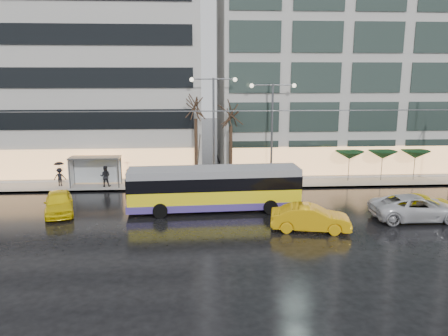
{
  "coord_description": "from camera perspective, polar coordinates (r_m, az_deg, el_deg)",
  "views": [
    {
      "loc": [
        0.49,
        -26.06,
        9.43
      ],
      "look_at": [
        2.51,
        5.0,
        2.74
      ],
      "focal_mm": 35.0,
      "sensor_mm": 36.0,
      "label": 1
    }
  ],
  "objects": [
    {
      "name": "sedan_silver",
      "position": [
        31.54,
        23.81,
        -4.76
      ],
      "size": [
        5.95,
        2.8,
        1.65
      ],
      "primitive_type": "imported",
      "rotation": [
        0.0,
        0.0,
        1.56
      ],
      "color": "silver",
      "rests_on": "ground"
    },
    {
      "name": "building_left",
      "position": [
        48.01,
        -24.48,
        13.14
      ],
      "size": [
        34.0,
        14.0,
        22.0
      ],
      "primitive_type": "cube",
      "color": "#B5B3AD",
      "rests_on": "sidewalk"
    },
    {
      "name": "tree_a",
      "position": [
        37.13,
        -3.73,
        8.5
      ],
      "size": [
        3.2,
        3.2,
        8.4
      ],
      "color": "black",
      "rests_on": "sidewalk"
    },
    {
      "name": "taxi_b",
      "position": [
        27.45,
        11.22,
        -6.43
      ],
      "size": [
        5.06,
        2.56,
        1.59
      ],
      "primitive_type": "imported",
      "rotation": [
        0.0,
        0.0,
        1.38
      ],
      "color": "#F3AF0C",
      "rests_on": "ground"
    },
    {
      "name": "tree_b",
      "position": [
        37.5,
        0.91,
        7.5
      ],
      "size": [
        3.2,
        3.2,
        7.7
      ],
      "color": "black",
      "rests_on": "sidewalk"
    },
    {
      "name": "ground",
      "position": [
        27.71,
        -4.55,
        -7.79
      ],
      "size": [
        140.0,
        140.0,
        0.0
      ],
      "primitive_type": "plane",
      "color": "black",
      "rests_on": "ground"
    },
    {
      "name": "building_right",
      "position": [
        48.82,
        19.28,
        15.27
      ],
      "size": [
        32.0,
        14.0,
        25.0
      ],
      "primitive_type": "cube",
      "color": "#B5B3AD",
      "rests_on": "sidewalk"
    },
    {
      "name": "parasol_b",
      "position": [
        41.16,
        20.0,
        1.64
      ],
      "size": [
        2.5,
        2.5,
        2.65
      ],
      "color": "#595B60",
      "rests_on": "sidewalk"
    },
    {
      "name": "parasol_c",
      "position": [
        42.46,
        23.72,
        1.64
      ],
      "size": [
        2.5,
        2.5,
        2.65
      ],
      "color": "#595B60",
      "rests_on": "sidewalk"
    },
    {
      "name": "pedestrian_c",
      "position": [
        39.39,
        -20.68,
        -0.62
      ],
      "size": [
        1.02,
        0.84,
        2.11
      ],
      "color": "black",
      "rests_on": "sidewalk"
    },
    {
      "name": "parasol_a",
      "position": [
        40.06,
        16.07,
        1.62
      ],
      "size": [
        2.5,
        2.5,
        2.65
      ],
      "color": "#595B60",
      "rests_on": "sidewalk"
    },
    {
      "name": "kerb",
      "position": [
        36.36,
        -1.21,
        -2.77
      ],
      "size": [
        80.0,
        0.1,
        0.15
      ],
      "primitive_type": "cube",
      "color": "slate",
      "rests_on": "ground"
    },
    {
      "name": "sidewalk",
      "position": [
        41.16,
        -1.51,
        -1.0
      ],
      "size": [
        80.0,
        10.0,
        0.15
      ],
      "primitive_type": "cube",
      "color": "gray",
      "rests_on": "ground"
    },
    {
      "name": "trolleybus",
      "position": [
        30.61,
        -1.27,
        -2.87
      ],
      "size": [
        12.09,
        4.83,
        5.56
      ],
      "color": "yellow",
      "rests_on": "ground"
    },
    {
      "name": "pedestrian_b",
      "position": [
        38.06,
        -15.25,
        -1.04
      ],
      "size": [
        0.86,
        0.67,
        1.76
      ],
      "color": "black",
      "rests_on": "sidewalk"
    },
    {
      "name": "street_lamp_far",
      "position": [
        37.61,
        6.31,
        6.4
      ],
      "size": [
        3.96,
        0.36,
        8.53
      ],
      "color": "#595B60",
      "rests_on": "sidewalk"
    },
    {
      "name": "pedestrian_a",
      "position": [
        37.27,
        -12.45,
        -0.24
      ],
      "size": [
        1.14,
        1.15,
        2.19
      ],
      "color": "black",
      "rests_on": "sidewalk"
    },
    {
      "name": "catenary",
      "position": [
        34.39,
        -2.83,
        3.47
      ],
      "size": [
        42.24,
        5.12,
        7.0
      ],
      "color": "#595B60",
      "rests_on": "ground"
    },
    {
      "name": "street_lamp_near",
      "position": [
        37.05,
        -1.37,
        6.81
      ],
      "size": [
        3.96,
        0.36,
        9.03
      ],
      "color": "#595B60",
      "rests_on": "sidewalk"
    },
    {
      "name": "bus_shelter",
      "position": [
        38.53,
        -16.95,
        0.43
      ],
      "size": [
        4.2,
        1.6,
        2.51
      ],
      "color": "#595B60",
      "rests_on": "sidewalk"
    },
    {
      "name": "taxi_a",
      "position": [
        32.23,
        -20.77,
        -4.25
      ],
      "size": [
        3.03,
        4.9,
        1.56
      ],
      "primitive_type": "imported",
      "rotation": [
        0.0,
        0.0,
        0.28
      ],
      "color": "yellow",
      "rests_on": "ground"
    },
    {
      "name": "taxi_c",
      "position": [
        32.37,
        24.55,
        -4.53
      ],
      "size": [
        5.64,
        2.97,
        1.51
      ],
      "primitive_type": "imported",
      "rotation": [
        0.0,
        0.0,
        1.49
      ],
      "color": "yellow",
      "rests_on": "ground"
    }
  ]
}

